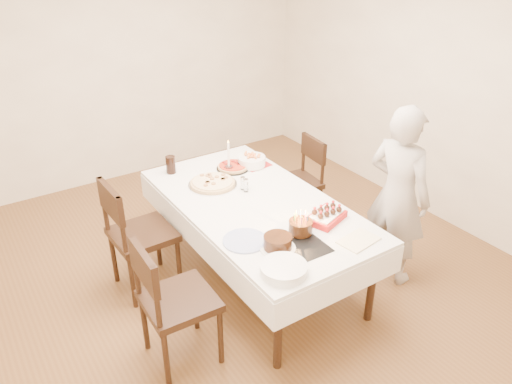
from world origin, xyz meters
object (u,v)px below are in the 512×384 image
person (398,196)px  taper_candle (229,156)px  chair_right_savory (296,183)px  dining_table (256,241)px  chair_left_savory (143,234)px  strawberry_box (326,216)px  pizza_pepperoni (233,167)px  layer_cake (278,243)px  chair_left_dessert (179,301)px  birthday_cake (301,223)px  cola_glass (171,165)px  pizza_white (213,183)px  pasta_bowl (252,161)px

person → taper_candle: (-0.90, 1.22, 0.13)m
chair_right_savory → person: 1.21m
dining_table → chair_right_savory: 1.02m
chair_left_savory → strawberry_box: bearing=138.8°
pizza_pepperoni → layer_cake: size_ratio=1.19×
person → layer_cake: 1.24m
chair_right_savory → strawberry_box: chair_right_savory is taller
person → pizza_pepperoni: bearing=24.0°
chair_right_savory → chair_left_dessert: chair_left_dessert is taller
taper_candle → strawberry_box: size_ratio=1.04×
strawberry_box → birthday_cake: bearing=-171.7°
taper_candle → birthday_cake: taper_candle is taller
chair_left_dessert → pizza_pepperoni: bearing=-132.7°
chair_right_savory → chair_left_dessert: (-1.79, -1.03, 0.05)m
chair_left_dessert → cola_glass: 1.53m
pizza_pepperoni → layer_cake: (-0.41, -1.29, 0.03)m
chair_left_savory → layer_cake: size_ratio=4.02×
chair_left_savory → pizza_pepperoni: 1.07m
pizza_white → pizza_pepperoni: size_ratio=1.40×
person → strawberry_box: size_ratio=5.13×
pasta_bowl → birthday_cake: bearing=-106.0°
dining_table → person: person is taller
strawberry_box → taper_candle: bearing=99.5°
taper_candle → strawberry_box: (0.19, -1.15, -0.12)m
dining_table → birthday_cake: bearing=-88.5°
birthday_cake → strawberry_box: birthday_cake is taller
birthday_cake → chair_right_savory: bearing=53.4°
chair_left_savory → pizza_white: 0.74m
pizza_white → pasta_bowl: bearing=16.5°
dining_table → chair_left_savory: 0.95m
person → pizza_white: (-1.15, 1.07, -0.01)m
chair_left_dessert → person: 1.97m
cola_glass → layer_cake: bearing=-86.0°
strawberry_box → chair_left_dessert: bearing=177.7°
pizza_pepperoni → layer_cake: layer_cake is taller
taper_candle → strawberry_box: bearing=-80.5°
dining_table → taper_candle: taper_candle is taller
chair_left_dessert → birthday_cake: size_ratio=5.73×
pasta_bowl → layer_cake: 1.38m
chair_right_savory → pizza_white: 1.05m
birthday_cake → layer_cake: bearing=-165.8°
pasta_bowl → strawberry_box: 1.14m
pizza_white → pasta_bowl: pasta_bowl is taller
chair_right_savory → pizza_white: size_ratio=2.13×
dining_table → strawberry_box: bearing=-60.4°
pizza_white → cola_glass: bearing=114.7°
taper_candle → chair_right_savory: bearing=-4.8°
dining_table → chair_right_savory: chair_right_savory is taller
chair_left_savory → person: bearing=149.6°
chair_left_dessert → cola_glass: size_ratio=6.21×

